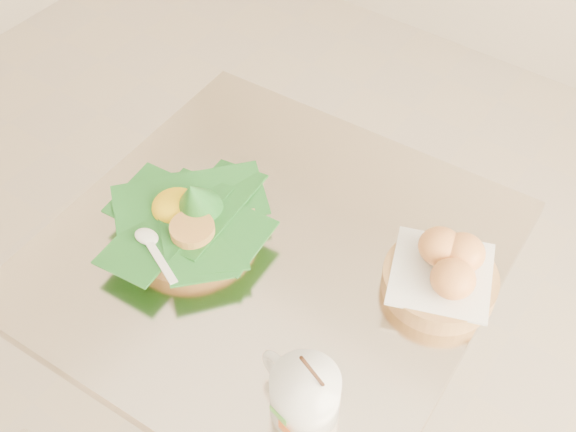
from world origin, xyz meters
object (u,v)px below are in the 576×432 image
Objects in this scene: rice_basket at (189,218)px; cafe_table at (272,323)px; coffee_mug at (304,393)px; bread_basket at (444,273)px.

cafe_table is at bearing 19.46° from rice_basket.
coffee_mug is at bearing -43.98° from cafe_table.
bread_basket reaches higher than cafe_table.
coffee_mug is (-0.06, -0.30, 0.01)m from bread_basket.
rice_basket is at bearing -160.54° from cafe_table.
bread_basket is at bearing 20.06° from rice_basket.
rice_basket is at bearing 155.45° from coffee_mug.
coffee_mug is at bearing -24.55° from rice_basket.
cafe_table is 0.38m from bread_basket.
rice_basket is 1.64× the size of coffee_mug.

